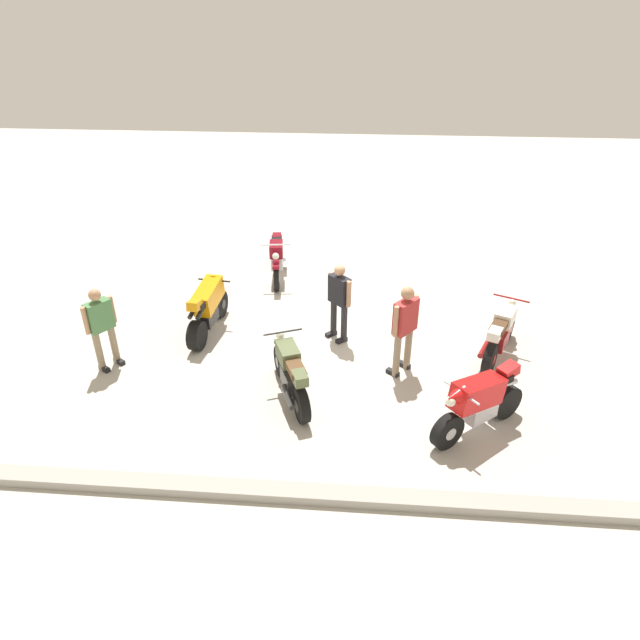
# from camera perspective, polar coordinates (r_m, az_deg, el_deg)

# --- Properties ---
(ground_plane) EXTENTS (40.00, 40.00, 0.00)m
(ground_plane) POSITION_cam_1_polar(r_m,az_deg,el_deg) (11.88, 1.19, -1.12)
(ground_plane) COLOR #B7B2A8
(curb_edge) EXTENTS (14.00, 0.30, 0.15)m
(curb_edge) POSITION_cam_1_polar(r_m,az_deg,el_deg) (8.24, -0.85, -17.35)
(curb_edge) COLOR #9C978F
(curb_edge) RESTS_ON ground
(motorcycle_red_sportbike) EXTENTS (1.64, 1.37, 1.14)m
(motorcycle_red_sportbike) POSITION_cam_1_polar(r_m,az_deg,el_deg) (9.29, 15.94, -7.99)
(motorcycle_red_sportbike) COLOR black
(motorcycle_red_sportbike) RESTS_ON ground
(motorcycle_maroon_cruiser) EXTENTS (0.70, 2.09, 1.09)m
(motorcycle_maroon_cruiser) POSITION_cam_1_polar(r_m,az_deg,el_deg) (14.06, -4.41, 6.36)
(motorcycle_maroon_cruiser) COLOR black
(motorcycle_maroon_cruiser) RESTS_ON ground
(motorcycle_cream_vintage) EXTENTS (1.05, 1.83, 1.07)m
(motorcycle_cream_vintage) POSITION_cam_1_polar(r_m,az_deg,el_deg) (11.38, 17.92, -1.38)
(motorcycle_cream_vintage) COLOR black
(motorcycle_cream_vintage) RESTS_ON ground
(motorcycle_olive_vintage) EXTENTS (0.96, 1.87, 1.07)m
(motorcycle_olive_vintage) POSITION_cam_1_polar(r_m,az_deg,el_deg) (9.74, -3.01, -5.51)
(motorcycle_olive_vintage) COLOR black
(motorcycle_olive_vintage) RESTS_ON ground
(motorcycle_orange_sportbike) EXTENTS (0.70, 1.96, 1.14)m
(motorcycle_orange_sportbike) POSITION_cam_1_polar(r_m,az_deg,el_deg) (11.81, -11.38, 1.38)
(motorcycle_orange_sportbike) COLOR black
(motorcycle_orange_sportbike) RESTS_ON ground
(person_in_green_shirt) EXTENTS (0.50, 0.58, 1.64)m
(person_in_green_shirt) POSITION_cam_1_polar(r_m,az_deg,el_deg) (11.06, -21.44, -0.37)
(person_in_green_shirt) COLOR gray
(person_in_green_shirt) RESTS_ON ground
(person_in_red_shirt) EXTENTS (0.54, 0.59, 1.79)m
(person_in_red_shirt) POSITION_cam_1_polar(r_m,az_deg,el_deg) (10.18, 8.65, -0.44)
(person_in_red_shirt) COLOR gray
(person_in_red_shirt) RESTS_ON ground
(person_in_black_shirt) EXTENTS (0.54, 0.55, 1.65)m
(person_in_black_shirt) POSITION_cam_1_polar(r_m,az_deg,el_deg) (11.19, 1.97, 2.30)
(person_in_black_shirt) COLOR #262628
(person_in_black_shirt) RESTS_ON ground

